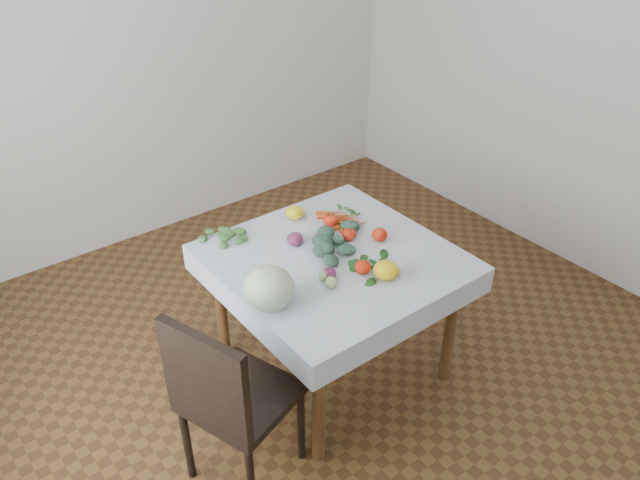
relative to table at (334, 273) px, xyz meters
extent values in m
plane|color=brown|center=(0.00, 0.00, -0.65)|extent=(4.00, 4.00, 0.00)
cube|color=silver|center=(0.00, 2.00, 0.70)|extent=(4.00, 0.04, 2.70)
cube|color=brown|center=(0.00, 0.00, 0.08)|extent=(1.00, 1.00, 0.04)
cylinder|color=brown|center=(-0.44, -0.44, -0.30)|extent=(0.06, 0.06, 0.71)
cylinder|color=brown|center=(0.44, -0.44, -0.30)|extent=(0.06, 0.06, 0.71)
cylinder|color=brown|center=(-0.44, 0.44, -0.30)|extent=(0.06, 0.06, 0.71)
cylinder|color=brown|center=(0.44, 0.44, -0.30)|extent=(0.06, 0.06, 0.71)
cube|color=white|center=(0.00, 0.00, 0.10)|extent=(1.12, 1.12, 0.01)
cube|color=black|center=(-0.74, -0.28, -0.19)|extent=(0.55, 0.55, 0.04)
cube|color=black|center=(-0.93, -0.34, 0.07)|extent=(0.18, 0.42, 0.47)
cylinder|color=black|center=(-0.50, -0.39, -0.43)|extent=(0.04, 0.04, 0.44)
cylinder|color=black|center=(-0.98, -0.16, -0.43)|extent=(0.04, 0.04, 0.44)
cylinder|color=black|center=(-0.62, -0.04, -0.43)|extent=(0.04, 0.04, 0.44)
ellipsoid|color=beige|center=(-0.48, -0.14, 0.20)|extent=(0.26, 0.26, 0.20)
ellipsoid|color=red|center=(0.16, 0.08, 0.14)|extent=(0.08, 0.08, 0.07)
ellipsoid|color=red|center=(0.17, 0.24, 0.14)|extent=(0.08, 0.08, 0.07)
ellipsoid|color=red|center=(0.02, -0.20, 0.14)|extent=(0.10, 0.10, 0.07)
ellipsoid|color=red|center=(0.28, -0.03, 0.14)|extent=(0.09, 0.09, 0.07)
ellipsoid|color=yellow|center=(0.06, 0.43, 0.14)|extent=(0.12, 0.12, 0.07)
ellipsoid|color=yellow|center=(0.08, -0.29, 0.15)|extent=(0.13, 0.13, 0.09)
ellipsoid|color=#521732|center=(-0.09, 0.21, 0.14)|extent=(0.09, 0.09, 0.07)
ellipsoid|color=#521732|center=(-0.14, -0.14, 0.13)|extent=(0.08, 0.08, 0.06)
ellipsoid|color=#B2D47A|center=(-0.14, -0.17, 0.13)|extent=(0.06, 0.06, 0.05)
ellipsoid|color=#B2D47A|center=(-0.19, -0.16, 0.13)|extent=(0.06, 0.06, 0.05)
ellipsoid|color=#B2D47A|center=(-0.12, -0.23, 0.13)|extent=(0.06, 0.06, 0.05)
cone|color=orange|center=(0.25, 0.33, 0.12)|extent=(0.17, 0.13, 0.03)
cone|color=orange|center=(0.25, 0.30, 0.12)|extent=(0.18, 0.12, 0.03)
cone|color=orange|center=(0.25, 0.27, 0.12)|extent=(0.19, 0.11, 0.03)
cone|color=orange|center=(0.25, 0.24, 0.12)|extent=(0.19, 0.09, 0.03)
cone|color=orange|center=(0.25, 0.20, 0.12)|extent=(0.19, 0.08, 0.03)
cone|color=orange|center=(0.25, 0.17, 0.12)|extent=(0.19, 0.06, 0.03)
cone|color=orange|center=(0.25, 0.14, 0.12)|extent=(0.19, 0.04, 0.03)
ellipsoid|color=#325241|center=(0.11, 0.10, 0.13)|extent=(0.08, 0.08, 0.05)
ellipsoid|color=#325241|center=(0.04, 0.12, 0.13)|extent=(0.08, 0.08, 0.05)
ellipsoid|color=#325241|center=(0.09, 0.06, 0.13)|extent=(0.08, 0.08, 0.05)
ellipsoid|color=#325241|center=(0.11, 0.15, 0.13)|extent=(0.08, 0.08, 0.05)
ellipsoid|color=#325241|center=(0.00, 0.08, 0.13)|extent=(0.08, 0.08, 0.05)
ellipsoid|color=#325241|center=(0.17, 0.07, 0.13)|extent=(0.08, 0.08, 0.05)
ellipsoid|color=#325241|center=(0.03, 0.18, 0.13)|extent=(0.08, 0.08, 0.05)
ellipsoid|color=#325241|center=(0.04, 0.00, 0.13)|extent=(0.08, 0.08, 0.05)
ellipsoid|color=#325241|center=(0.20, 0.16, 0.13)|extent=(0.08, 0.08, 0.05)
ellipsoid|color=#325241|center=(-0.07, 0.13, 0.13)|extent=(0.08, 0.08, 0.05)
ellipsoid|color=#325241|center=(0.18, -0.01, 0.13)|extent=(0.08, 0.08, 0.05)
ellipsoid|color=#325241|center=(0.10, 0.25, 0.13)|extent=(0.08, 0.08, 0.05)
ellipsoid|color=#204E18|center=(0.12, -0.20, 0.11)|extent=(0.06, 0.04, 0.01)
ellipsoid|color=#204E18|center=(0.08, -0.20, 0.11)|extent=(0.06, 0.04, 0.01)
ellipsoid|color=#204E18|center=(0.12, -0.23, 0.11)|extent=(0.06, 0.04, 0.01)
ellipsoid|color=#204E18|center=(0.11, -0.17, 0.11)|extent=(0.06, 0.04, 0.01)
ellipsoid|color=#204E18|center=(0.06, -0.23, 0.11)|extent=(0.06, 0.04, 0.01)
ellipsoid|color=#204E18|center=(0.16, -0.21, 0.11)|extent=(0.06, 0.04, 0.01)
ellipsoid|color=#204E18|center=(0.06, -0.16, 0.11)|extent=(0.06, 0.04, 0.01)
ellipsoid|color=#204E18|center=(0.10, -0.26, 0.11)|extent=(0.06, 0.04, 0.01)
ellipsoid|color=#204E18|center=(0.16, -0.16, 0.11)|extent=(0.06, 0.04, 0.01)
ellipsoid|color=#204E18|center=(0.02, -0.21, 0.11)|extent=(0.06, 0.04, 0.01)
ellipsoid|color=#204E18|center=(0.18, -0.26, 0.11)|extent=(0.06, 0.04, 0.01)
ellipsoid|color=#204E18|center=(0.09, -0.12, 0.11)|extent=(0.06, 0.04, 0.01)
ellipsoid|color=#204E18|center=(0.04, -0.28, 0.11)|extent=(0.06, 0.04, 0.01)
ellipsoid|color=#204E18|center=(0.22, -0.18, 0.11)|extent=(0.06, 0.04, 0.01)
ellipsoid|color=#204E18|center=(0.00, -0.15, 0.11)|extent=(0.06, 0.04, 0.01)
ellipsoid|color=#497F3A|center=(-0.35, 0.48, 0.11)|extent=(0.05, 0.05, 0.03)
ellipsoid|color=#497F3A|center=(-0.39, 0.49, 0.11)|extent=(0.05, 0.05, 0.03)
ellipsoid|color=#497F3A|center=(-0.36, 0.45, 0.11)|extent=(0.05, 0.05, 0.03)
ellipsoid|color=#497F3A|center=(-0.35, 0.51, 0.11)|extent=(0.05, 0.05, 0.03)
ellipsoid|color=#497F3A|center=(-0.42, 0.46, 0.11)|extent=(0.05, 0.05, 0.03)
ellipsoid|color=#497F3A|center=(-0.31, 0.46, 0.11)|extent=(0.05, 0.05, 0.03)
ellipsoid|color=#497F3A|center=(-0.40, 0.53, 0.11)|extent=(0.05, 0.05, 0.03)
ellipsoid|color=#497F3A|center=(-0.39, 0.42, 0.11)|extent=(0.05, 0.05, 0.03)
ellipsoid|color=#497F3A|center=(-0.30, 0.52, 0.11)|extent=(0.05, 0.05, 0.03)
ellipsoid|color=#497F3A|center=(-0.47, 0.49, 0.11)|extent=(0.05, 0.05, 0.03)
ellipsoid|color=#497F3A|center=(-0.31, 0.41, 0.11)|extent=(0.05, 0.05, 0.03)
ellipsoid|color=#497F3A|center=(-0.36, 0.57, 0.11)|extent=(0.05, 0.05, 0.03)
camera|label=1|loc=(-1.65, -2.02, 1.87)|focal=35.00mm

